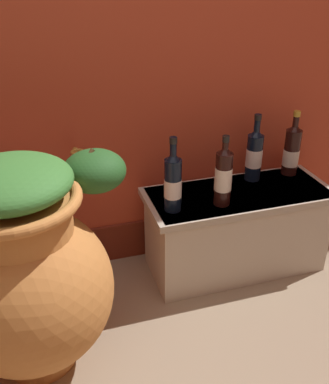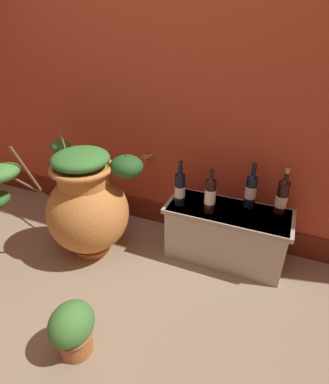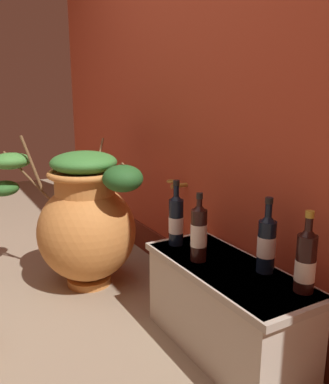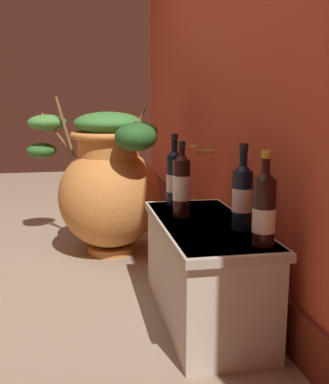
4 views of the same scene
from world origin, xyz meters
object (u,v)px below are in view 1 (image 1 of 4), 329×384
wine_bottle_left (292,149)px  wine_bottle_middle (223,175)px  wine_bottle_right (173,181)px  wine_bottle_back (254,153)px  terracotta_urn (25,272)px

wine_bottle_left → wine_bottle_middle: bearing=-157.4°
wine_bottle_middle → wine_bottle_left: bearing=22.6°
wine_bottle_right → wine_bottle_back: size_ratio=1.01×
terracotta_urn → wine_bottle_back: bearing=21.7°
wine_bottle_right → wine_bottle_back: 0.46m
wine_bottle_middle → wine_bottle_right: size_ratio=0.96×
wine_bottle_left → wine_bottle_back: bearing=-178.8°
terracotta_urn → wine_bottle_left: size_ratio=2.84×
wine_bottle_middle → wine_bottle_right: 0.21m
terracotta_urn → wine_bottle_middle: size_ratio=2.89×
wine_bottle_left → wine_bottle_right: (-0.63, -0.16, 0.01)m
terracotta_urn → wine_bottle_middle: 0.84m
wine_bottle_left → wine_bottle_back: wine_bottle_back is taller
wine_bottle_right → wine_bottle_back: wine_bottle_right is taller
wine_bottle_right → wine_bottle_back: bearing=19.8°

